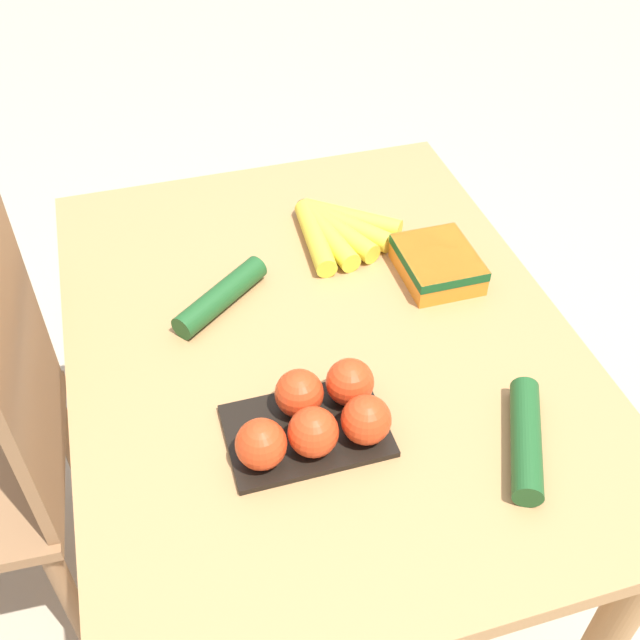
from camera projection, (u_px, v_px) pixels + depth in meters
ground_plane at (320, 567)px, 1.70m from camera, size 12.00×12.00×0.00m
dining_table at (320, 386)px, 1.28m from camera, size 1.03×0.79×0.74m
banana_bunch at (334, 229)px, 1.37m from camera, size 0.21×0.19×0.04m
tomato_pack at (316, 417)px, 1.02m from camera, size 0.15×0.22×0.08m
carrot_bag at (438, 262)px, 1.28m from camera, size 0.15×0.12×0.05m
cucumber_near at (221, 296)px, 1.23m from camera, size 0.15×0.18×0.04m
cucumber_far at (526, 439)px, 1.02m from camera, size 0.19×0.12×0.04m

